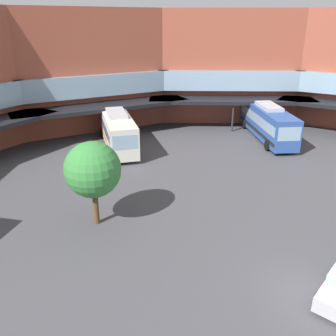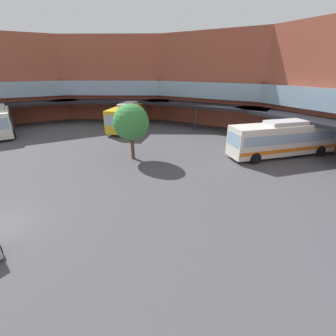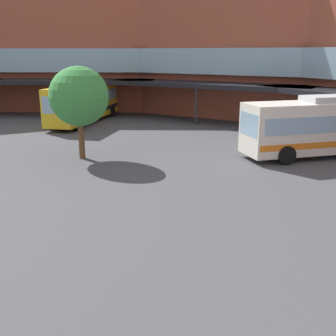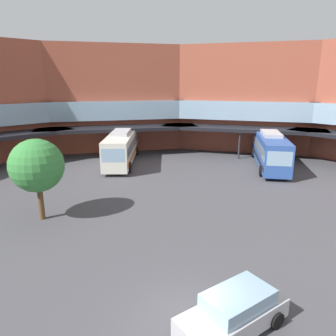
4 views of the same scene
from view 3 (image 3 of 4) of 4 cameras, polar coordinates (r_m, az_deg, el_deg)
station_building at (r=22.30m, az=11.35°, el=16.17°), size 75.13×47.05×13.64m
bus_0 at (r=27.73m, az=21.88°, el=5.48°), size 5.23×11.87×3.74m
bus_1 at (r=39.06m, az=-11.53°, el=9.01°), size 10.28×9.43×3.80m
plaza_tree at (r=25.24m, az=-12.20°, el=9.62°), size 3.52×3.52×5.54m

